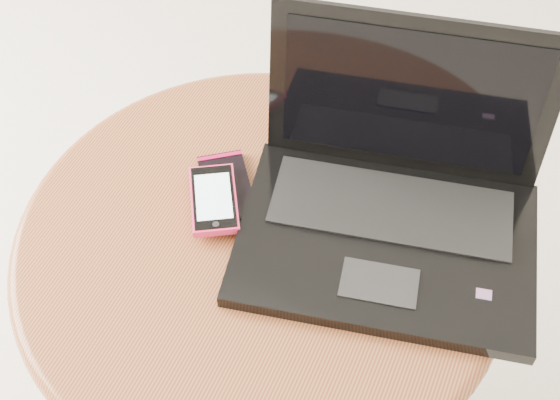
% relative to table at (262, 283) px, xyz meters
% --- Properties ---
extents(table, '(0.62, 0.62, 0.49)m').
position_rel_table_xyz_m(table, '(0.00, 0.00, 0.00)').
color(table, '#502516').
rests_on(table, ground).
extents(laptop, '(0.40, 0.34, 0.23)m').
position_rel_table_xyz_m(laptop, '(0.14, 0.09, 0.15)').
color(laptop, black).
rests_on(laptop, table).
extents(phone_black, '(0.12, 0.13, 0.01)m').
position_rel_table_xyz_m(phone_black, '(-0.07, 0.05, 0.11)').
color(phone_black, black).
rests_on(phone_black, table).
extents(phone_pink, '(0.10, 0.12, 0.01)m').
position_rel_table_xyz_m(phone_pink, '(-0.07, 0.02, 0.12)').
color(phone_pink, '#E9285A').
rests_on(phone_pink, phone_black).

